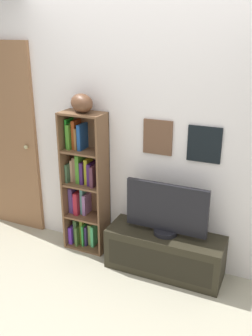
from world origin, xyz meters
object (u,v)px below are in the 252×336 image
(bookshelf, at_px, (84,186))
(door, at_px, (4,139))
(tv_stand, at_px, (164,252))
(football, at_px, (82,103))
(television, at_px, (166,210))

(bookshelf, relative_size, door, 0.70)
(bookshelf, bearing_deg, tv_stand, -6.25)
(bookshelf, distance_m, football, 0.86)
(door, bearing_deg, bookshelf, -3.77)
(bookshelf, xyz_separation_m, football, (0.03, -0.03, 0.86))
(football, bearing_deg, tv_stand, -4.50)
(football, xyz_separation_m, tv_stand, (0.88, -0.07, -1.34))
(television, bearing_deg, bookshelf, 173.81)
(television, bearing_deg, tv_stand, -90.00)
(football, relative_size, television, 0.37)
(tv_stand, xyz_separation_m, door, (-1.98, 0.17, 0.84))
(television, bearing_deg, door, 175.10)
(television, height_order, door, door)
(bookshelf, distance_m, television, 0.92)
(football, relative_size, door, 0.14)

